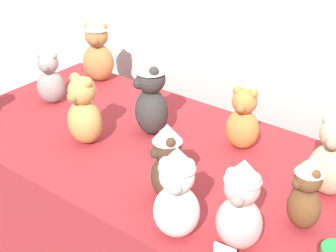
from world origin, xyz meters
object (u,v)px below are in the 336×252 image
(teddy_bear_charcoal, at_px, (151,95))
(teddy_bear_ginger, at_px, (243,120))
(teddy_bear_honey, at_px, (84,112))
(teddy_bear_caramel, at_px, (97,49))
(teddy_bear_snow, at_px, (177,194))
(teddy_bear_chestnut, at_px, (306,193))
(teddy_bear_ash, at_px, (50,79))
(teddy_bear_blush, at_px, (241,206))
(teddy_bear_cocoa, at_px, (167,163))
(display_table, at_px, (168,221))
(teddy_bear_sand, at_px, (332,158))

(teddy_bear_charcoal, bearing_deg, teddy_bear_ginger, 52.18)
(teddy_bear_honey, bearing_deg, teddy_bear_ginger, 35.32)
(teddy_bear_caramel, relative_size, teddy_bear_snow, 1.10)
(teddy_bear_charcoal, height_order, teddy_bear_honey, teddy_bear_charcoal)
(teddy_bear_charcoal, bearing_deg, teddy_bear_honey, -92.62)
(teddy_bear_snow, relative_size, teddy_bear_ginger, 1.20)
(teddy_bear_chestnut, relative_size, teddy_bear_ash, 1.02)
(teddy_bear_charcoal, bearing_deg, teddy_bear_blush, 2.58)
(teddy_bear_snow, relative_size, teddy_bear_blush, 1.02)
(teddy_bear_cocoa, height_order, teddy_bear_snow, teddy_bear_snow)
(teddy_bear_honey, bearing_deg, teddy_bear_charcoal, 55.83)
(teddy_bear_cocoa, relative_size, teddy_bear_charcoal, 0.81)
(display_table, relative_size, teddy_bear_cocoa, 6.82)
(teddy_bear_caramel, xyz_separation_m, teddy_bear_ginger, (0.93, -0.14, -0.05))
(teddy_bear_ginger, xyz_separation_m, teddy_bear_ash, (-0.92, -0.19, -0.00))
(teddy_bear_snow, distance_m, teddy_bear_charcoal, 0.65)
(teddy_bear_snow, bearing_deg, teddy_bear_charcoal, 106.81)
(teddy_bear_snow, bearing_deg, teddy_bear_cocoa, 106.86)
(teddy_bear_ginger, distance_m, teddy_bear_sand, 0.40)
(teddy_bear_chestnut, height_order, teddy_bear_blush, teddy_bear_blush)
(teddy_bear_chestnut, relative_size, teddy_bear_ginger, 0.99)
(teddy_bear_cocoa, relative_size, teddy_bear_chestnut, 1.11)
(display_table, distance_m, teddy_bear_snow, 0.70)
(teddy_bear_charcoal, bearing_deg, teddy_bear_cocoa, -10.90)
(teddy_bear_caramel, height_order, teddy_bear_chestnut, teddy_bear_caramel)
(display_table, xyz_separation_m, teddy_bear_chestnut, (0.60, -0.09, 0.48))
(teddy_bear_snow, bearing_deg, teddy_bear_blush, -7.30)
(teddy_bear_chestnut, xyz_separation_m, teddy_bear_blush, (-0.11, -0.21, 0.02))
(teddy_bear_ash, relative_size, teddy_bear_sand, 0.84)
(teddy_bear_caramel, relative_size, teddy_bear_charcoal, 0.98)
(teddy_bear_honey, bearing_deg, teddy_bear_snow, -18.09)
(teddy_bear_caramel, bearing_deg, teddy_bear_ginger, -39.17)
(teddy_bear_caramel, bearing_deg, teddy_bear_cocoa, -63.76)
(teddy_bear_chestnut, distance_m, teddy_bear_honey, 0.92)
(teddy_bear_sand, bearing_deg, teddy_bear_honey, -168.53)
(teddy_bear_honey, distance_m, teddy_bear_blush, 0.82)
(teddy_bear_cocoa, distance_m, teddy_bear_ash, 0.92)
(teddy_bear_charcoal, distance_m, teddy_bear_honey, 0.28)
(display_table, height_order, teddy_bear_sand, teddy_bear_sand)
(teddy_bear_snow, distance_m, teddy_bear_honey, 0.67)
(teddy_bear_snow, xyz_separation_m, teddy_bear_ash, (-1.03, 0.39, -0.04))
(teddy_bear_cocoa, xyz_separation_m, teddy_bear_blush, (0.32, -0.06, 0.01))
(teddy_bear_cocoa, relative_size, teddy_bear_blush, 0.93)
(teddy_bear_cocoa, xyz_separation_m, teddy_bear_charcoal, (-0.33, 0.32, 0.03))
(teddy_bear_caramel, height_order, teddy_bear_sand, teddy_bear_caramel)
(teddy_bear_cocoa, xyz_separation_m, teddy_bear_chestnut, (0.43, 0.14, -0.01))
(teddy_bear_snow, distance_m, teddy_bear_ash, 1.10)
(teddy_bear_sand, bearing_deg, display_table, -172.73)
(teddy_bear_honey, bearing_deg, teddy_bear_ash, 159.32)
(teddy_bear_ash, distance_m, teddy_bear_sand, 1.32)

